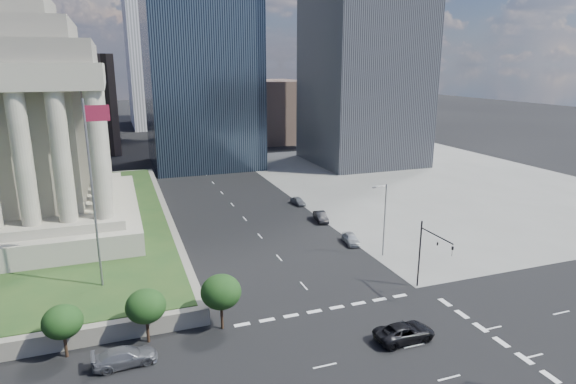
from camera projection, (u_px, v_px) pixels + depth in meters
name	position (u px, v px, depth m)	size (l,w,h in m)	color
ground	(194.00, 161.00, 129.06)	(500.00, 500.00, 0.00)	black
sidewalk_ne	(429.00, 180.00, 107.75)	(68.00, 90.00, 0.03)	slate
flagpole	(93.00, 185.00, 49.44)	(2.52, 0.24, 20.00)	slate
midrise_glass	(199.00, 44.00, 117.48)	(26.00, 26.00, 60.00)	black
building_filler_ne	(272.00, 110.00, 164.26)	(20.00, 30.00, 20.00)	brown
building_filler_nw	(74.00, 103.00, 142.93)	(24.00, 30.00, 28.00)	brown
traffic_signal_ne	(430.00, 249.00, 53.32)	(0.30, 5.74, 8.00)	black
street_lamp_north	(384.00, 216.00, 63.77)	(2.13, 0.22, 10.00)	slate
pickup_truck	(405.00, 332.00, 45.06)	(2.70, 5.86, 1.63)	black
suv_grey	(125.00, 357.00, 41.33)	(2.21, 5.43, 1.58)	#57585E
parked_sedan_near	(351.00, 239.00, 69.47)	(1.78, 4.43, 1.51)	#9EA2A7
parked_sedan_mid	(321.00, 217.00, 79.39)	(1.64, 4.71, 1.55)	black
parked_sedan_far	(298.00, 201.00, 88.94)	(4.01, 1.62, 1.37)	slate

